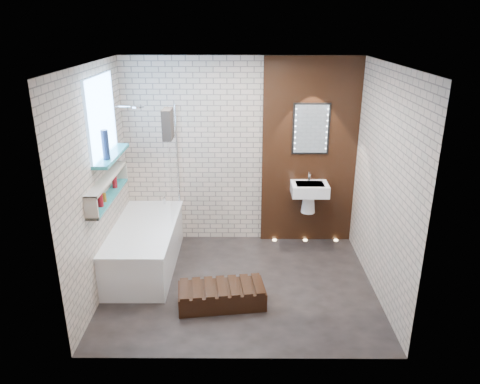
{
  "coord_description": "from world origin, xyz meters",
  "views": [
    {
      "loc": [
        0.02,
        -4.82,
        3.02
      ],
      "look_at": [
        0.0,
        0.15,
        1.15
      ],
      "focal_mm": 34.3,
      "sensor_mm": 36.0,
      "label": 1
    }
  ],
  "objects_px": {
    "led_mirror": "(311,129)",
    "walnut_step": "(222,296)",
    "washbasin": "(309,193)",
    "bath_screen": "(174,163)",
    "bathtub": "(145,246)"
  },
  "relations": [
    {
      "from": "led_mirror",
      "to": "walnut_step",
      "type": "xyz_separation_m",
      "value": [
        -1.15,
        -1.64,
        -1.54
      ]
    },
    {
      "from": "bathtub",
      "to": "walnut_step",
      "type": "bearing_deg",
      "value": -40.14
    },
    {
      "from": "washbasin",
      "to": "walnut_step",
      "type": "bearing_deg",
      "value": -127.87
    },
    {
      "from": "bath_screen",
      "to": "walnut_step",
      "type": "bearing_deg",
      "value": -62.9
    },
    {
      "from": "washbasin",
      "to": "walnut_step",
      "type": "xyz_separation_m",
      "value": [
        -1.15,
        -1.48,
        -0.68
      ]
    },
    {
      "from": "bathtub",
      "to": "walnut_step",
      "type": "xyz_separation_m",
      "value": [
        1.02,
        -0.86,
        -0.18
      ]
    },
    {
      "from": "washbasin",
      "to": "led_mirror",
      "type": "xyz_separation_m",
      "value": [
        0.0,
        0.16,
        0.86
      ]
    },
    {
      "from": "washbasin",
      "to": "led_mirror",
      "type": "distance_m",
      "value": 0.88
    },
    {
      "from": "bathtub",
      "to": "bath_screen",
      "type": "distance_m",
      "value": 1.14
    },
    {
      "from": "washbasin",
      "to": "bath_screen",
      "type": "bearing_deg",
      "value": -174.22
    },
    {
      "from": "washbasin",
      "to": "walnut_step",
      "type": "height_order",
      "value": "washbasin"
    },
    {
      "from": "bath_screen",
      "to": "walnut_step",
      "type": "relative_size",
      "value": 1.45
    },
    {
      "from": "led_mirror",
      "to": "walnut_step",
      "type": "bearing_deg",
      "value": -125.09
    },
    {
      "from": "bathtub",
      "to": "washbasin",
      "type": "xyz_separation_m",
      "value": [
        2.17,
        0.62,
        0.5
      ]
    },
    {
      "from": "bathtub",
      "to": "bath_screen",
      "type": "xyz_separation_m",
      "value": [
        0.35,
        0.44,
        0.99
      ]
    }
  ]
}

